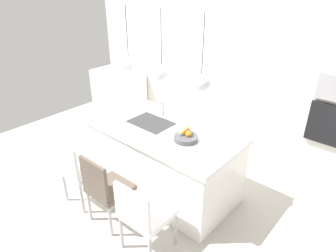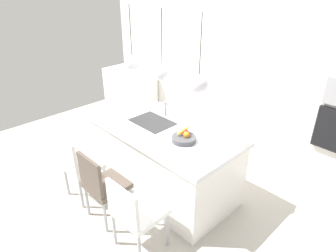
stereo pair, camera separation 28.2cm
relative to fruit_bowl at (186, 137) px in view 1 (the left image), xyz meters
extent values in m
plane|color=#BCB7AD|center=(-0.43, 0.06, -0.98)|extent=(6.60, 6.60, 0.00)
cube|color=silver|center=(-0.43, 1.71, 0.32)|extent=(6.00, 0.10, 2.60)
cube|color=white|center=(-0.43, 0.06, -0.54)|extent=(1.98, 0.96, 0.87)
cube|color=white|center=(-0.43, 0.06, -0.07)|extent=(2.04, 1.02, 0.06)
cube|color=#2D2D30|center=(-0.63, 0.06, -0.05)|extent=(0.56, 0.40, 0.02)
cylinder|color=silver|center=(-0.63, 0.30, 0.07)|extent=(0.02, 0.02, 0.22)
cylinder|color=silver|center=(-0.63, 0.22, 0.17)|extent=(0.02, 0.16, 0.02)
cylinder|color=#4C4C51|center=(0.00, -0.01, -0.01)|extent=(0.28, 0.28, 0.06)
sphere|color=red|center=(0.00, 0.03, 0.05)|extent=(0.08, 0.08, 0.08)
sphere|color=orange|center=(0.03, 0.01, 0.04)|extent=(0.07, 0.07, 0.07)
ellipsoid|color=yellow|center=(-0.04, 0.02, 0.07)|extent=(0.08, 0.19, 0.09)
cube|color=white|center=(-2.83, 1.34, -0.54)|extent=(1.10, 0.60, 0.87)
cube|color=black|center=(1.13, 1.64, -0.09)|extent=(0.56, 0.08, 0.56)
cube|color=white|center=(-1.01, -0.80, -0.52)|extent=(0.43, 0.44, 0.06)
cube|color=white|center=(-1.00, -0.99, -0.28)|extent=(0.40, 0.05, 0.43)
cylinder|color=#B2B2B7|center=(-0.83, -0.61, -0.76)|extent=(0.04, 0.04, 0.43)
cylinder|color=#B2B2B7|center=(-1.19, -0.62, -0.76)|extent=(0.04, 0.04, 0.43)
cylinder|color=#B2B2B7|center=(-0.82, -0.97, -0.76)|extent=(0.04, 0.04, 0.43)
cylinder|color=#B2B2B7|center=(-1.18, -0.98, -0.76)|extent=(0.04, 0.04, 0.43)
cube|color=brown|center=(-0.46, -0.80, -0.52)|extent=(0.45, 0.44, 0.06)
cube|color=brown|center=(-0.46, -0.99, -0.27)|extent=(0.42, 0.05, 0.43)
cylinder|color=#B2B2B7|center=(-0.28, -0.61, -0.76)|extent=(0.04, 0.04, 0.43)
cylinder|color=#B2B2B7|center=(-0.66, -0.62, -0.76)|extent=(0.04, 0.04, 0.43)
cylinder|color=#B2B2B7|center=(-0.27, -0.98, -0.76)|extent=(0.04, 0.04, 0.43)
cylinder|color=#B2B2B7|center=(-0.65, -0.99, -0.76)|extent=(0.04, 0.04, 0.43)
cube|color=white|center=(0.14, -0.80, -0.50)|extent=(0.49, 0.48, 0.06)
cube|color=white|center=(0.15, -1.01, -0.28)|extent=(0.45, 0.06, 0.39)
cylinder|color=#B2B2B7|center=(0.34, -0.59, -0.75)|extent=(0.04, 0.04, 0.44)
cylinder|color=#B2B2B7|center=(-0.07, -0.60, -0.75)|extent=(0.04, 0.04, 0.44)
cylinder|color=#B2B2B7|center=(-0.06, -1.00, -0.75)|extent=(0.04, 0.04, 0.44)
sphere|color=silver|center=(-0.99, 0.06, 0.67)|extent=(0.20, 0.20, 0.20)
cylinder|color=black|center=(-0.99, 0.06, 1.07)|extent=(0.01, 0.01, 0.60)
sphere|color=silver|center=(-0.43, 0.06, 0.67)|extent=(0.20, 0.20, 0.20)
cylinder|color=black|center=(-0.43, 0.06, 1.07)|extent=(0.01, 0.01, 0.60)
sphere|color=silver|center=(0.13, 0.06, 0.67)|extent=(0.20, 0.20, 0.20)
cylinder|color=black|center=(0.13, 0.06, 1.07)|extent=(0.01, 0.01, 0.60)
camera|label=1|loc=(1.81, -2.39, 1.69)|focal=31.71mm
camera|label=2|loc=(2.02, -2.19, 1.69)|focal=31.71mm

